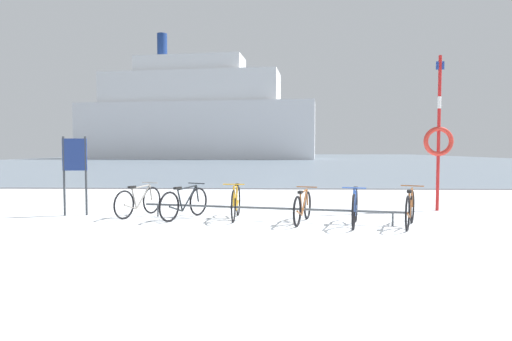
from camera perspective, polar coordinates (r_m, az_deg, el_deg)
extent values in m
cube|color=silver|center=(6.09, 12.17, -12.46)|extent=(80.00, 22.00, 0.08)
cube|color=slate|center=(71.80, 2.55, 1.59)|extent=(80.00, 110.00, 0.08)
cube|color=#47474C|center=(16.88, 5.36, -2.52)|extent=(80.00, 0.50, 0.05)
cylinder|color=#4C5156|center=(9.37, 1.55, -5.01)|extent=(5.67, 1.24, 0.05)
cylinder|color=#4C5156|center=(10.25, -12.88, -5.19)|extent=(0.04, 0.04, 0.28)
cylinder|color=#4C5156|center=(9.21, 17.67, -6.16)|extent=(0.04, 0.04, 0.28)
torus|color=black|center=(10.75, -13.65, -3.84)|extent=(0.29, 0.61, 0.65)
torus|color=black|center=(10.02, -17.10, -4.37)|extent=(0.29, 0.61, 0.65)
cylinder|color=gray|center=(10.49, -14.73, -3.37)|extent=(0.23, 0.48, 0.55)
cylinder|color=gray|center=(10.26, -15.84, -3.65)|extent=(0.10, 0.18, 0.49)
cylinder|color=gray|center=(10.42, -15.00, -2.09)|extent=(0.28, 0.59, 0.08)
cylinder|color=gray|center=(10.18, -16.32, -4.66)|extent=(0.20, 0.40, 0.18)
cylinder|color=gray|center=(10.70, -13.78, -2.85)|extent=(0.08, 0.11, 0.39)
cube|color=black|center=(10.18, -16.13, -2.12)|extent=(0.15, 0.22, 0.05)
cylinder|color=gray|center=(10.65, -13.92, -1.58)|extent=(0.43, 0.20, 0.02)
torus|color=black|center=(10.21, -7.65, -4.10)|extent=(0.34, 0.61, 0.66)
torus|color=black|center=(9.40, -11.43, -4.73)|extent=(0.34, 0.61, 0.66)
cylinder|color=#1E2328|center=(9.93, -8.81, -3.62)|extent=(0.28, 0.50, 0.56)
cylinder|color=#1E2328|center=(9.67, -10.04, -3.94)|extent=(0.12, 0.19, 0.50)
cylinder|color=#1E2328|center=(9.84, -9.10, -2.26)|extent=(0.34, 0.62, 0.08)
cylinder|color=#1E2328|center=(9.58, -10.57, -5.03)|extent=(0.24, 0.42, 0.18)
cylinder|color=#1E2328|center=(10.16, -7.79, -3.05)|extent=(0.08, 0.12, 0.39)
cube|color=black|center=(9.58, -10.35, -2.31)|extent=(0.16, 0.21, 0.05)
cylinder|color=#1E2328|center=(10.11, -7.93, -1.70)|extent=(0.42, 0.23, 0.02)
torus|color=black|center=(9.18, -3.01, -4.75)|extent=(0.06, 0.70, 0.70)
torus|color=black|center=(10.12, -2.38, -4.04)|extent=(0.06, 0.70, 0.70)
cylinder|color=gold|center=(9.47, -2.79, -3.74)|extent=(0.05, 0.51, 0.59)
cylinder|color=gold|center=(9.78, -2.59, -3.67)|extent=(0.04, 0.18, 0.53)
cylinder|color=gold|center=(9.51, -2.75, -2.13)|extent=(0.06, 0.62, 0.09)
cylinder|color=gold|center=(9.93, -2.50, -4.63)|extent=(0.05, 0.42, 0.19)
cylinder|color=gold|center=(9.19, -2.99, -3.45)|extent=(0.04, 0.11, 0.42)
cube|color=black|center=(9.82, -2.55, -1.89)|extent=(0.09, 0.20, 0.05)
cylinder|color=gold|center=(9.20, -2.97, -1.84)|extent=(0.46, 0.04, 0.02)
torus|color=black|center=(9.66, 6.83, -4.59)|extent=(0.23, 0.61, 0.63)
torus|color=black|center=(8.70, 5.49, -5.41)|extent=(0.23, 0.61, 0.63)
cylinder|color=brown|center=(9.34, 6.43, -4.16)|extent=(0.19, 0.51, 0.53)
cylinder|color=brown|center=(9.03, 5.99, -4.54)|extent=(0.09, 0.19, 0.47)
cylinder|color=brown|center=(9.24, 6.34, -2.80)|extent=(0.22, 0.63, 0.08)
cylinder|color=brown|center=(8.92, 5.80, -5.67)|extent=(0.16, 0.43, 0.18)
cylinder|color=brown|center=(9.61, 6.79, -3.54)|extent=(0.07, 0.12, 0.37)
cube|color=black|center=(8.92, 5.90, -2.88)|extent=(0.13, 0.21, 0.05)
cylinder|color=brown|center=(9.55, 6.75, -2.18)|extent=(0.45, 0.16, 0.02)
torus|color=black|center=(8.55, 12.82, -5.37)|extent=(0.21, 0.69, 0.70)
torus|color=black|center=(9.50, 13.12, -4.55)|extent=(0.21, 0.69, 0.70)
cylinder|color=#3359B2|center=(8.84, 12.93, -4.28)|extent=(0.16, 0.50, 0.59)
cylinder|color=#3359B2|center=(9.15, 13.02, -4.19)|extent=(0.08, 0.18, 0.53)
cylinder|color=#3359B2|center=(8.88, 12.97, -2.56)|extent=(0.19, 0.62, 0.08)
cylinder|color=#3359B2|center=(9.31, 13.05, -5.19)|extent=(0.14, 0.42, 0.19)
cylinder|color=#3359B2|center=(8.56, 12.84, -3.98)|extent=(0.06, 0.11, 0.41)
cube|color=black|center=(9.19, 13.07, -2.29)|extent=(0.13, 0.21, 0.05)
cylinder|color=#3359B2|center=(8.57, 12.87, -2.26)|extent=(0.45, 0.14, 0.02)
torus|color=black|center=(9.66, 20.01, -4.57)|extent=(0.30, 0.64, 0.68)
torus|color=black|center=(8.70, 19.46, -5.37)|extent=(0.30, 0.64, 0.68)
cylinder|color=brown|center=(9.33, 19.86, -4.05)|extent=(0.23, 0.48, 0.58)
cylinder|color=brown|center=(9.03, 19.68, -4.44)|extent=(0.10, 0.18, 0.52)
cylinder|color=brown|center=(9.23, 19.84, -2.54)|extent=(0.28, 0.59, 0.08)
cylinder|color=brown|center=(8.92, 19.58, -5.67)|extent=(0.20, 0.40, 0.19)
cylinder|color=brown|center=(9.60, 20.01, -3.41)|extent=(0.08, 0.11, 0.41)
cube|color=black|center=(8.92, 19.67, -2.62)|extent=(0.15, 0.22, 0.05)
cylinder|color=brown|center=(9.54, 20.02, -1.92)|extent=(0.43, 0.20, 0.02)
cylinder|color=#33383D|center=(11.02, -24.10, -0.68)|extent=(0.05, 0.05, 1.86)
cylinder|color=#33383D|center=(10.88, -21.62, -0.68)|extent=(0.05, 0.05, 1.86)
cube|color=navy|center=(10.93, -22.92, 1.96)|extent=(0.55, 0.12, 0.75)
cylinder|color=red|center=(11.79, 23.07, 4.52)|extent=(0.08, 0.08, 3.90)
cylinder|color=white|center=(11.84, 23.14, 8.29)|extent=(0.09, 0.09, 0.30)
torus|color=red|center=(11.78, 23.05, 3.57)|extent=(0.75, 0.11, 0.75)
cube|color=navy|center=(11.97, 23.23, 12.68)|extent=(0.20, 0.03, 0.20)
cube|color=white|center=(69.62, -7.87, 5.17)|extent=(38.23, 13.01, 8.78)
cube|color=white|center=(70.49, -8.65, 10.69)|extent=(28.78, 10.63, 4.83)
cube|color=white|center=(71.08, -8.67, 13.60)|extent=(17.46, 8.03, 2.46)
cylinder|color=navy|center=(73.21, -12.34, 15.81)|extent=(1.57, 1.57, 3.95)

